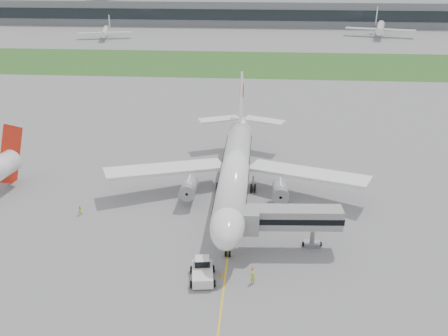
# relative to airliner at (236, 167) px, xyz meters

# --- Properties ---
(ground) EXTENTS (600.00, 600.00, 0.00)m
(ground) POSITION_rel_airliner_xyz_m (0.00, -4.87, -5.66)
(ground) COLOR gray
(ground) RESTS_ON ground
(apron_markings) EXTENTS (70.00, 70.00, 0.04)m
(apron_markings) POSITION_rel_airliner_xyz_m (0.00, -9.87, -5.66)
(apron_markings) COLOR yellow
(apron_markings) RESTS_ON ground
(grass_strip) EXTENTS (600.00, 50.00, 0.02)m
(grass_strip) POSITION_rel_airliner_xyz_m (0.00, 115.13, -5.65)
(grass_strip) COLOR #2A5D23
(grass_strip) RESTS_ON ground
(terminal_building) EXTENTS (320.00, 22.30, 14.00)m
(terminal_building) POSITION_rel_airliner_xyz_m (0.00, 225.00, 1.34)
(terminal_building) COLOR slate
(terminal_building) RESTS_ON ground
(control_tower) EXTENTS (12.00, 12.00, 56.00)m
(control_tower) POSITION_rel_airliner_xyz_m (-90.00, 227.13, -5.66)
(control_tower) COLOR slate
(control_tower) RESTS_ON ground
(airliner) EXTENTS (48.13, 53.95, 17.88)m
(airliner) POSITION_rel_airliner_xyz_m (0.00, 0.00, 0.00)
(airliner) COLOR white
(airliner) RESTS_ON ground
(pushback_tug) EXTENTS (3.94, 5.34, 2.57)m
(pushback_tug) POSITION_rel_airliner_xyz_m (-3.07, -25.35, -4.48)
(pushback_tug) COLOR silver
(pushback_tug) RESTS_ON ground
(jet_bridge) EXTENTS (14.92, 5.10, 6.91)m
(jet_bridge) POSITION_rel_airliner_xyz_m (8.71, -16.95, -0.55)
(jet_bridge) COLOR gray
(jet_bridge) RESTS_ON ground
(safety_cone_left) EXTENTS (0.44, 0.44, 0.61)m
(safety_cone_left) POSITION_rel_airliner_xyz_m (-0.50, -24.86, -5.36)
(safety_cone_left) COLOR orange
(safety_cone_left) RESTS_ON ground
(safety_cone_right) EXTENTS (0.42, 0.42, 0.57)m
(safety_cone_right) POSITION_rel_airliner_xyz_m (3.75, -22.90, -5.38)
(safety_cone_right) COLOR orange
(safety_cone_right) RESTS_ON ground
(ground_crew_near) EXTENTS (0.73, 0.55, 1.81)m
(ground_crew_near) POSITION_rel_airliner_xyz_m (3.79, -26.04, -4.75)
(ground_crew_near) COLOR #B2CA21
(ground_crew_near) RESTS_ON ground
(ground_crew_far) EXTENTS (1.04, 1.05, 1.71)m
(ground_crew_far) POSITION_rel_airliner_xyz_m (-25.76, -9.25, -4.81)
(ground_crew_far) COLOR #DBFF2A
(ground_crew_far) RESTS_ON ground
(distant_aircraft_left) EXTENTS (31.42, 29.07, 10.23)m
(distant_aircraft_left) POSITION_rel_airliner_xyz_m (-75.25, 169.75, -5.66)
(distant_aircraft_left) COLOR white
(distant_aircraft_left) RESTS_ON ground
(distant_aircraft_right) EXTENTS (40.67, 37.64, 13.24)m
(distant_aircraft_right) POSITION_rel_airliner_xyz_m (63.93, 186.27, -5.66)
(distant_aircraft_right) COLOR white
(distant_aircraft_right) RESTS_ON ground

